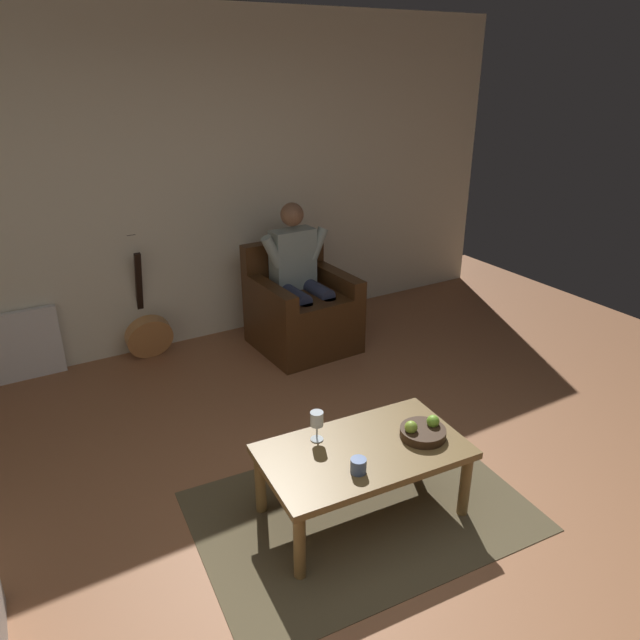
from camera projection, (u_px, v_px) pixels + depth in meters
ground_plane at (429, 576)px, 2.86m from camera, size 7.58×7.58×0.00m
wall_back at (186, 185)px, 4.84m from camera, size 6.26×0.06×2.71m
rug at (361, 511)px, 3.27m from camera, size 1.86×1.34×0.01m
armchair at (301, 311)px, 5.08m from camera, size 0.79×0.80×0.88m
person_seated at (300, 273)px, 4.95m from camera, size 0.63×0.55×1.23m
coffee_table at (363, 457)px, 3.13m from camera, size 1.12×0.69×0.42m
guitar at (148, 332)px, 4.90m from camera, size 0.38×0.34×1.03m
radiator at (23, 345)px, 4.55m from camera, size 0.55×0.06×0.56m
wine_glass_near at (317, 421)px, 3.13m from camera, size 0.07×0.07×0.17m
fruit_bowl at (423, 431)px, 3.19m from camera, size 0.25×0.25×0.11m
candle_jar at (358, 466)px, 2.91m from camera, size 0.08×0.08×0.08m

